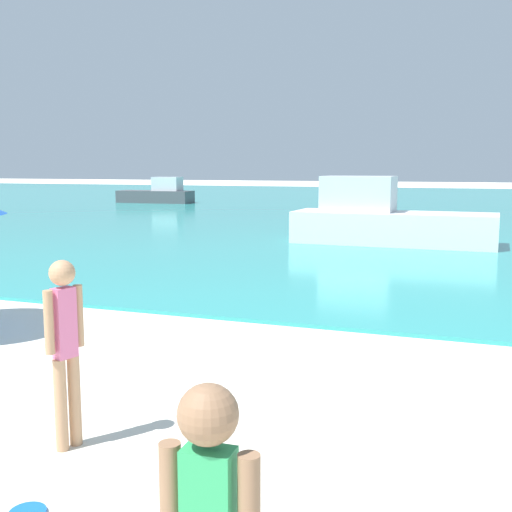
{
  "coord_description": "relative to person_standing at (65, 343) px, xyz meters",
  "views": [
    {
      "loc": [
        2.69,
        2.0,
        2.23
      ],
      "look_at": [
        -0.11,
        9.6,
        1.07
      ],
      "focal_mm": 43.8,
      "sensor_mm": 36.0,
      "label": 1
    }
  ],
  "objects": [
    {
      "name": "water",
      "position": [
        0.36,
        34.27,
        -0.83
      ],
      "size": [
        160.0,
        60.0,
        0.06
      ],
      "primitive_type": "cube",
      "color": "teal",
      "rests_on": "ground"
    },
    {
      "name": "person_standing",
      "position": [
        0.0,
        0.0,
        0.0
      ],
      "size": [
        0.2,
        0.34,
        1.52
      ],
      "rotation": [
        0.0,
        0.0,
        4.43
      ],
      "color": "tan",
      "rests_on": "ground"
    },
    {
      "name": "boat_far",
      "position": [
        -15.82,
        29.92,
        -0.26
      ],
      "size": [
        4.7,
        1.7,
        1.58
      ],
      "rotation": [
        0.0,
        0.0,
        3.19
      ],
      "color": "#4C4C51",
      "rests_on": "water"
    },
    {
      "name": "boat_near",
      "position": [
        0.38,
        14.0,
        -0.14
      ],
      "size": [
        5.66,
        1.9,
        1.92
      ],
      "rotation": [
        0.0,
        0.0,
        -0.02
      ],
      "color": "white",
      "rests_on": "water"
    }
  ]
}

